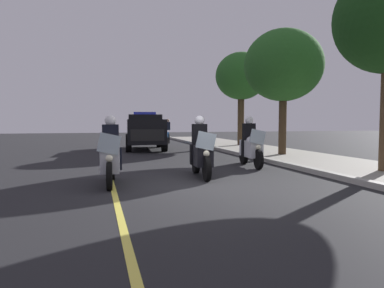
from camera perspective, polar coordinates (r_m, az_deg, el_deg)
ground_plane at (r=8.89m, az=2.95°, el=-6.52°), size 80.00×80.00×0.00m
curb_strip at (r=10.53m, az=22.02°, el=-4.77°), size 48.00×0.24×0.15m
lane_stripe_center at (r=8.48m, az=-12.23°, el=-7.06°), size 48.00×0.12×0.01m
police_motorcycle_lead_left at (r=9.14m, az=-12.69°, el=-1.89°), size 2.14×0.62×1.72m
police_motorcycle_lead_right at (r=10.12m, az=1.39°, el=-1.27°), size 2.14×0.62×1.72m
police_motorcycle_trailing at (r=12.58m, az=9.21°, el=-0.34°), size 2.14×0.62×1.72m
police_suv at (r=19.97m, az=-7.42°, el=2.20°), size 5.03×2.38×2.05m
cyclist_background at (r=25.32m, az=-3.82°, el=2.03°), size 1.76×0.34×1.69m
tree_far_back at (r=16.56m, az=14.19°, el=11.86°), size 3.41×3.41×5.44m
tree_behind_suv at (r=22.44m, az=7.75°, el=10.45°), size 3.11×3.11×5.60m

